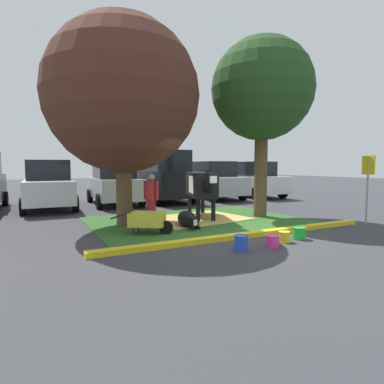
# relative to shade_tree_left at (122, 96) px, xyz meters

# --- Properties ---
(ground_plane) EXTENTS (80.00, 80.00, 0.00)m
(ground_plane) POSITION_rel_shade_tree_left_xyz_m (1.97, -2.35, -3.82)
(ground_plane) COLOR #38383D
(grass_island) EXTENTS (6.74, 4.94, 0.02)m
(grass_island) POSITION_rel_shade_tree_left_xyz_m (2.34, -0.37, -3.81)
(grass_island) COLOR #2D5B23
(grass_island) RESTS_ON ground
(curb_yellow) EXTENTS (7.94, 0.24, 0.12)m
(curb_yellow) POSITION_rel_shade_tree_left_xyz_m (2.34, -3.00, -3.76)
(curb_yellow) COLOR yellow
(curb_yellow) RESTS_ON ground
(hay_bedding) EXTENTS (3.50, 2.82, 0.04)m
(hay_bedding) POSITION_rel_shade_tree_left_xyz_m (2.41, -0.07, -3.79)
(hay_bedding) COLOR tan
(hay_bedding) RESTS_ON ground
(shade_tree_left) EXTENTS (4.50, 4.50, 6.08)m
(shade_tree_left) POSITION_rel_shade_tree_left_xyz_m (0.00, 0.00, 0.00)
(shade_tree_left) COLOR brown
(shade_tree_left) RESTS_ON ground
(shade_tree_right) EXTENTS (3.48, 3.48, 6.14)m
(shade_tree_right) POSITION_rel_shade_tree_left_xyz_m (4.68, -0.60, 0.54)
(shade_tree_right) COLOR brown
(shade_tree_right) RESTS_ON ground
(cow_holstein) EXTENTS (1.40, 3.05, 1.60)m
(cow_holstein) POSITION_rel_shade_tree_left_xyz_m (2.66, 0.03, -2.67)
(cow_holstein) COLOR black
(cow_holstein) RESTS_ON ground
(calf_lying) EXTENTS (0.65, 1.33, 0.48)m
(calf_lying) POSITION_rel_shade_tree_left_xyz_m (1.54, -1.15, -3.58)
(calf_lying) COLOR black
(calf_lying) RESTS_ON ground
(person_handler) EXTENTS (0.34, 0.48, 1.57)m
(person_handler) POSITION_rel_shade_tree_left_xyz_m (0.53, -0.87, -2.98)
(person_handler) COLOR maroon
(person_handler) RESTS_ON ground
(wheelbarrow) EXTENTS (1.50, 1.19, 0.63)m
(wheelbarrow) POSITION_rel_shade_tree_left_xyz_m (0.21, -1.49, -3.43)
(wheelbarrow) COLOR gold
(wheelbarrow) RESTS_ON ground
(parking_sign) EXTENTS (0.10, 0.44, 2.09)m
(parking_sign) POSITION_rel_shade_tree_left_xyz_m (6.52, -3.31, -2.34)
(parking_sign) COLOR #99999E
(parking_sign) RESTS_ON ground
(bucket_blue) EXTENTS (0.31, 0.31, 0.33)m
(bucket_blue) POSITION_rel_shade_tree_left_xyz_m (1.40, -3.95, -3.65)
(bucket_blue) COLOR blue
(bucket_blue) RESTS_ON ground
(bucket_pink) EXTENTS (0.31, 0.31, 0.27)m
(bucket_pink) POSITION_rel_shade_tree_left_xyz_m (2.19, -4.04, -3.68)
(bucket_pink) COLOR #EA3893
(bucket_pink) RESTS_ON ground
(bucket_yellow) EXTENTS (0.28, 0.28, 0.26)m
(bucket_yellow) POSITION_rel_shade_tree_left_xyz_m (2.75, -3.81, -3.68)
(bucket_yellow) COLOR yellow
(bucket_yellow) RESTS_ON ground
(bucket_green) EXTENTS (0.34, 0.34, 0.29)m
(bucket_green) POSITION_rel_shade_tree_left_xyz_m (3.30, -3.73, -3.66)
(bucket_green) COLOR green
(bucket_green) RESTS_ON ground
(hatchback_white) EXTENTS (2.16, 4.47, 2.02)m
(hatchback_white) POSITION_rel_shade_tree_left_xyz_m (-1.78, 5.04, -2.83)
(hatchback_white) COLOR silver
(hatchback_white) RESTS_ON ground
(sedan_silver) EXTENTS (2.16, 4.47, 2.02)m
(sedan_silver) POSITION_rel_shade_tree_left_xyz_m (1.00, 5.35, -2.83)
(sedan_silver) COLOR silver
(sedan_silver) RESTS_ON ground
(suv_black) EXTENTS (2.26, 4.67, 2.52)m
(suv_black) POSITION_rel_shade_tree_left_xyz_m (3.51, 5.42, -2.55)
(suv_black) COLOR black
(suv_black) RESTS_ON ground
(sedan_red) EXTENTS (2.16, 4.47, 2.02)m
(sedan_red) POSITION_rel_shade_tree_left_xyz_m (6.45, 5.40, -2.83)
(sedan_red) COLOR #B7B7BC
(sedan_red) RESTS_ON ground
(sedan_blue) EXTENTS (2.16, 4.47, 2.02)m
(sedan_blue) POSITION_rel_shade_tree_left_xyz_m (9.01, 5.24, -2.83)
(sedan_blue) COLOR silver
(sedan_blue) RESTS_ON ground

